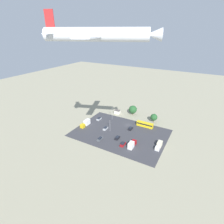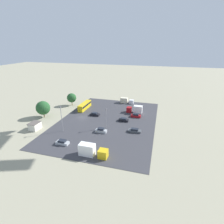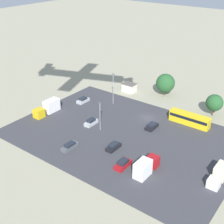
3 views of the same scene
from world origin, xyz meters
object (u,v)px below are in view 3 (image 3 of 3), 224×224
Objects in this scene: parked_car_0 at (70,146)px; parked_truck_1 at (219,174)px; parked_car_2 at (123,164)px; parked_truck_0 at (48,108)px; bus at (190,119)px; parked_car_1 at (91,122)px; parked_car_5 at (152,126)px; shed_building at (129,87)px; parked_car_4 at (113,147)px; parked_truck_2 at (146,167)px; parked_car_3 at (83,100)px.

parked_truck_1 reaches higher than parked_car_0.
parked_car_2 is 33.17m from parked_truck_0.
bus is 2.39× the size of parked_car_0.
parked_car_5 is (-14.25, -8.04, -0.08)m from parked_car_1.
parked_car_2 is at bearing 24.17° from parked_truck_1.
shed_building is 25.47m from parked_car_5.
parked_truck_0 reaches higher than parked_car_1.
parked_truck_2 reaches higher than parked_car_4.
parked_truck_0 reaches higher than parked_truck_1.
parked_car_2 is (-22.26, 35.43, -0.62)m from shed_building.
parked_car_0 is 0.65× the size of parked_truck_1.
parked_truck_1 is at bearing 146.06° from shed_building.
bus is 2.63× the size of parked_car_4.
parked_car_0 is at bearing 151.23° from parked_truck_0.
parked_truck_0 reaches higher than parked_truck_2.
parked_truck_2 reaches higher than parked_car_1.
parked_car_0 is 22.73m from parked_car_5.
parked_car_3 is (11.29, -9.41, -0.07)m from parked_car_1.
parked_car_0 is 0.54× the size of parked_truck_0.
parked_car_1 is at bearing -171.61° from parked_truck_0.
parked_car_4 is 14.10m from parked_car_5.
parked_car_5 is (-25.54, 1.37, -0.00)m from parked_car_3.
parked_car_1 is 0.57× the size of parked_truck_2.
parked_car_0 is 25.98m from parked_car_3.
shed_building reaches higher than parked_car_2.
bus is 33.20m from parked_car_3.
parked_car_1 is 0.58× the size of parked_truck_1.
parked_car_4 is at bearing 9.01° from parked_truck_1.
parked_car_1 is at bearing -73.83° from parked_car_0.
parked_truck_1 is 0.98× the size of parked_truck_2.
parked_car_4 is (-16.43, 31.07, -0.72)m from shed_building.
parked_car_1 is (-4.56, 25.21, -0.62)m from shed_building.
bus reaches higher than parked_car_3.
parked_truck_0 is at bearing 169.24° from parked_truck_2.
parked_car_0 is at bearing -171.82° from parked_truck_2.
parked_car_5 is at bearing 116.26° from parked_truck_2.
parked_car_2 is 0.62× the size of parked_truck_1.
parked_truck_2 is (-37.20, 7.07, -0.02)m from parked_truck_0.
bus is 26.65m from parked_car_1.
parked_truck_0 reaches higher than parked_car_3.
parked_car_0 is (17.75, 28.06, -1.06)m from bus.
parked_truck_0 is 1.17× the size of parked_truck_2.
parked_car_5 is at bearing 137.60° from shed_building.
parked_car_2 reaches higher than parked_car_4.
parked_car_4 is 24.37m from parked_truck_1.
parked_car_1 is 36.00m from parked_truck_1.
parked_car_5 is at bearing -150.56° from parked_car_1.
parked_car_0 is at bearing -143.96° from parked_car_4.
parked_car_5 is 23.92m from parked_truck_1.
shed_building is 35.15m from parked_car_4.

